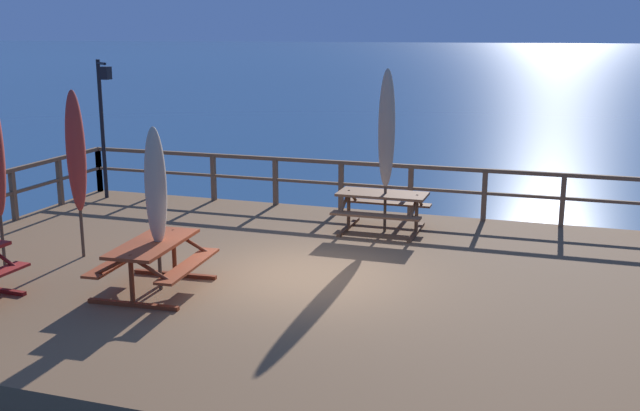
# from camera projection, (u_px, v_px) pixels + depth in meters

# --- Properties ---
(ground_plane) EXTENTS (600.00, 600.00, 0.00)m
(ground_plane) POSITION_uv_depth(u_px,v_px,m) (307.00, 327.00, 12.16)
(ground_plane) COLOR navy
(wooden_deck) EXTENTS (14.13, 9.32, 0.88)m
(wooden_deck) POSITION_uv_depth(u_px,v_px,m) (307.00, 301.00, 12.06)
(wooden_deck) COLOR brown
(wooden_deck) RESTS_ON ground
(railing_waterside_far) EXTENTS (13.93, 0.10, 1.09)m
(railing_waterside_far) POSITION_uv_depth(u_px,v_px,m) (375.00, 179.00, 15.96)
(railing_waterside_far) COLOR brown
(railing_waterside_far) RESTS_ON wooden_deck
(picnic_table_mid_right) EXTENTS (1.52, 1.85, 0.78)m
(picnic_table_mid_right) POSITION_uv_depth(u_px,v_px,m) (154.00, 255.00, 11.15)
(picnic_table_mid_right) COLOR #993819
(picnic_table_mid_right) RESTS_ON wooden_deck
(picnic_table_front_left) EXTENTS (1.72, 1.41, 0.78)m
(picnic_table_front_left) POSITION_uv_depth(u_px,v_px,m) (382.00, 204.00, 14.50)
(picnic_table_front_left) COLOR brown
(picnic_table_front_left) RESTS_ON wooden_deck
(patio_umbrella_tall_back_left) EXTENTS (0.32, 0.32, 2.49)m
(patio_umbrella_tall_back_left) POSITION_uv_depth(u_px,v_px,m) (156.00, 188.00, 10.97)
(patio_umbrella_tall_back_left) COLOR #4C3828
(patio_umbrella_tall_back_left) RESTS_ON wooden_deck
(patio_umbrella_short_mid) EXTENTS (0.32, 0.32, 3.15)m
(patio_umbrella_short_mid) POSITION_uv_depth(u_px,v_px,m) (387.00, 130.00, 14.14)
(patio_umbrella_short_mid) COLOR #4C3828
(patio_umbrella_short_mid) RESTS_ON wooden_deck
(patio_umbrella_short_front) EXTENTS (0.32, 0.32, 2.89)m
(patio_umbrella_short_front) POSITION_uv_depth(u_px,v_px,m) (76.00, 152.00, 12.55)
(patio_umbrella_short_front) COLOR #4C3828
(patio_umbrella_short_front) RESTS_ON wooden_deck
(lamp_post_hooked) EXTENTS (0.57, 0.50, 3.20)m
(lamp_post_hooked) POSITION_uv_depth(u_px,v_px,m) (103.00, 108.00, 16.91)
(lamp_post_hooked) COLOR black
(lamp_post_hooked) RESTS_ON wooden_deck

